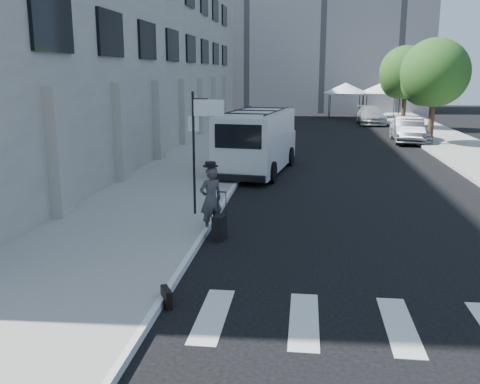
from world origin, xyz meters
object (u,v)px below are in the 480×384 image
(parked_car_c, at_px, (371,115))
(parked_car_a, at_px, (410,129))
(parked_car_b, at_px, (409,130))
(businessman, at_px, (211,200))
(suitcase, at_px, (219,227))
(briefcase, at_px, (166,297))
(cargo_van, at_px, (258,141))

(parked_car_c, bearing_deg, parked_car_a, -85.24)
(parked_car_a, height_order, parked_car_c, parked_car_a)
(parked_car_b, xyz_separation_m, parked_car_c, (-0.94, 11.33, -0.05))
(parked_car_a, bearing_deg, parked_car_b, -108.30)
(parked_car_a, bearing_deg, parked_car_c, 94.57)
(businessman, xyz_separation_m, parked_car_c, (7.63, 30.89, -0.17))
(suitcase, height_order, parked_car_a, parked_car_a)
(briefcase, bearing_deg, cargo_van, 59.76)
(businessman, height_order, briefcase, businessman)
(briefcase, relative_size, parked_car_b, 0.09)
(parked_car_b, bearing_deg, parked_car_c, 100.85)
(cargo_van, distance_m, parked_car_a, 13.81)
(briefcase, bearing_deg, parked_car_a, 42.14)
(briefcase, height_order, parked_car_c, parked_car_c)
(suitcase, bearing_deg, parked_car_b, 78.31)
(briefcase, bearing_deg, parked_car_b, 42.10)
(businessman, distance_m, cargo_van, 8.94)
(briefcase, relative_size, parked_car_a, 0.09)
(businessman, relative_size, briefcase, 4.03)
(cargo_van, bearing_deg, businessman, -84.96)
(parked_car_b, distance_m, parked_car_c, 11.36)
(briefcase, relative_size, parked_car_c, 0.09)
(parked_car_b, bearing_deg, cargo_van, -121.31)
(briefcase, distance_m, parked_car_a, 26.15)
(briefcase, bearing_deg, parked_car_c, 49.47)
(businessman, height_order, parked_car_b, businessman)
(parked_car_b, relative_size, parked_car_c, 0.94)
(suitcase, relative_size, parked_car_a, 0.26)
(businessman, bearing_deg, parked_car_a, -149.72)
(parked_car_a, bearing_deg, briefcase, -110.47)
(businessman, height_order, cargo_van, cargo_van)
(suitcase, xyz_separation_m, parked_car_b, (8.25, 20.21, 0.44))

